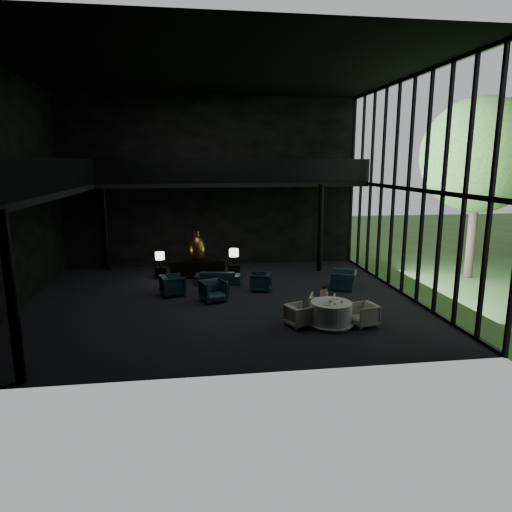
{
  "coord_description": "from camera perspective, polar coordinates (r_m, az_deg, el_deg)",
  "views": [
    {
      "loc": [
        -0.99,
        -16.04,
        4.98
      ],
      "look_at": [
        1.34,
        0.5,
        1.52
      ],
      "focal_mm": 32.0,
      "sensor_mm": 36.0,
      "label": 1
    }
  ],
  "objects": [
    {
      "name": "child",
      "position": [
        15.19,
        8.51,
        -4.71
      ],
      "size": [
        0.26,
        0.26,
        0.56
      ],
      "rotation": [
        0.0,
        0.0,
        3.14
      ],
      "color": "#D18C9E",
      "rests_on": "dining_chair_north"
    },
    {
      "name": "column_nw",
      "position": [
        22.31,
        -18.32,
        3.43
      ],
      "size": [
        0.24,
        0.24,
        4.0
      ],
      "primitive_type": "cylinder",
      "color": "black",
      "rests_on": "floor"
    },
    {
      "name": "coffee_cup",
      "position": [
        14.24,
        10.68,
        -5.61
      ],
      "size": [
        0.09,
        0.09,
        0.06
      ],
      "primitive_type": "cylinder",
      "rotation": [
        0.0,
        0.0,
        0.13
      ],
      "color": "white",
      "rests_on": "saucer"
    },
    {
      "name": "table_lamp_left",
      "position": [
        20.03,
        -11.93,
        -0.06
      ],
      "size": [
        0.39,
        0.39,
        0.66
      ],
      "color": "black",
      "rests_on": "side_table_left"
    },
    {
      "name": "wall_front",
      "position": [
        10.14,
        -2.38,
        6.14
      ],
      "size": [
        14.0,
        0.04,
        8.0
      ],
      "primitive_type": "cube",
      "color": "black",
      "rests_on": "ground"
    },
    {
      "name": "column_ne",
      "position": [
        21.08,
        8.04,
        3.46
      ],
      "size": [
        0.24,
        0.24,
        4.0
      ],
      "primitive_type": "cylinder",
      "color": "black",
      "rests_on": "floor"
    },
    {
      "name": "window_armchair",
      "position": [
        18.5,
        10.95,
        -2.56
      ],
      "size": [
        1.11,
        1.32,
        0.99
      ],
      "primitive_type": "imported",
      "rotation": [
        0.0,
        0.0,
        -1.97
      ],
      "color": "black",
      "rests_on": "floor"
    },
    {
      "name": "dining_chair_east",
      "position": [
        14.58,
        13.31,
        -7.04
      ],
      "size": [
        0.83,
        0.86,
        0.75
      ],
      "primitive_type": "imported",
      "rotation": [
        0.0,
        0.0,
        -1.35
      ],
      "color": "#B0A59D",
      "rests_on": "floor"
    },
    {
      "name": "lounge_armchair_west",
      "position": [
        17.58,
        -10.37,
        -3.36
      ],
      "size": [
        1.09,
        1.13,
        0.94
      ],
      "primitive_type": "imported",
      "rotation": [
        0.0,
        0.0,
        1.86
      ],
      "color": "black",
      "rests_on": "floor"
    },
    {
      "name": "coffee_table",
      "position": [
        17.82,
        -4.81,
        -3.97
      ],
      "size": [
        0.81,
        0.81,
        0.36
      ],
      "primitive_type": "cube",
      "rotation": [
        0.0,
        0.0,
        -0.01
      ],
      "color": "black",
      "rests_on": "floor"
    },
    {
      "name": "sofa",
      "position": [
        19.04,
        -4.78,
        -2.46
      ],
      "size": [
        1.77,
        0.77,
        0.67
      ],
      "primitive_type": "imported",
      "rotation": [
        0.0,
        0.0,
        2.98
      ],
      "color": "black",
      "rests_on": "floor"
    },
    {
      "name": "plate_b",
      "position": [
        14.55,
        9.82,
        -5.35
      ],
      "size": [
        0.27,
        0.27,
        0.01
      ],
      "primitive_type": "cylinder",
      "rotation": [
        0.0,
        0.0,
        0.38
      ],
      "color": "white",
      "rests_on": "dining_table"
    },
    {
      "name": "cereal_bowl",
      "position": [
        14.27,
        9.31,
        -5.54
      ],
      "size": [
        0.15,
        0.15,
        0.08
      ],
      "primitive_type": "ellipsoid",
      "color": "white",
      "rests_on": "dining_table"
    },
    {
      "name": "side_table_right",
      "position": [
        20.27,
        -2.77,
        -1.75
      ],
      "size": [
        0.49,
        0.49,
        0.54
      ],
      "primitive_type": "cube",
      "color": "black",
      "rests_on": "floor"
    },
    {
      "name": "tree_near",
      "position": [
        21.67,
        26.13,
        11.21
      ],
      "size": [
        4.8,
        4.8,
        7.65
      ],
      "color": "#382D23",
      "rests_on": "garden_ground"
    },
    {
      "name": "table_lamp_right",
      "position": [
        20.06,
        -2.78,
        0.34
      ],
      "size": [
        0.41,
        0.41,
        0.69
      ],
      "color": "black",
      "rests_on": "side_table_right"
    },
    {
      "name": "railing_back",
      "position": [
        20.15,
        -2.38,
        10.61
      ],
      "size": [
        12.0,
        0.06,
        1.0
      ],
      "primitive_type": "cube",
      "color": "black",
      "rests_on": "mezzanine_back"
    },
    {
      "name": "plate_a",
      "position": [
        14.01,
        8.86,
        -5.99
      ],
      "size": [
        0.33,
        0.33,
        0.02
      ],
      "primitive_type": "cylinder",
      "rotation": [
        0.0,
        0.0,
        -0.34
      ],
      "color": "white",
      "rests_on": "dining_table"
    },
    {
      "name": "console",
      "position": [
        20.13,
        -7.31,
        -1.63
      ],
      "size": [
        2.35,
        0.53,
        0.75
      ],
      "primitive_type": "cube",
      "color": "black",
      "rests_on": "floor"
    },
    {
      "name": "column_sw",
      "position": [
        11.49,
        -28.21,
        -4.77
      ],
      "size": [
        0.24,
        0.24,
        4.0
      ],
      "primitive_type": "cylinder",
      "color": "black",
      "rests_on": "floor"
    },
    {
      "name": "lounge_armchair_east",
      "position": [
        17.92,
        0.56,
        -3.09
      ],
      "size": [
        0.93,
        0.97,
        0.81
      ],
      "primitive_type": "imported",
      "rotation": [
        0.0,
        0.0,
        -1.86
      ],
      "color": "#0D252C",
      "rests_on": "floor"
    },
    {
      "name": "ceiling",
      "position": [
        16.36,
        -4.75,
        22.3
      ],
      "size": [
        14.0,
        12.0,
        0.02
      ],
      "primitive_type": "cube",
      "color": "black",
      "rests_on": "ground"
    },
    {
      "name": "cream_pot",
      "position": [
        14.01,
        9.79,
        -5.9
      ],
      "size": [
        0.07,
        0.07,
        0.07
      ],
      "primitive_type": "cylinder",
      "rotation": [
        0.0,
        0.0,
        0.28
      ],
      "color": "#99999E",
      "rests_on": "dining_table"
    },
    {
      "name": "lounge_armchair_south",
      "position": [
        16.62,
        -5.36,
        -4.1
      ],
      "size": [
        1.15,
        1.12,
        0.94
      ],
      "primitive_type": "imported",
      "rotation": [
        0.0,
        0.0,
        0.36
      ],
      "color": "black",
      "rests_on": "floor"
    },
    {
      "name": "mezzanine_back",
      "position": [
        21.16,
        -2.64,
        9.03
      ],
      "size": [
        12.0,
        2.0,
        0.25
      ],
      "primitive_type": "cube",
      "color": "black",
      "rests_on": "wall_back"
    },
    {
      "name": "floor",
      "position": [
        16.83,
        -4.29,
        -5.55
      ],
      "size": [
        14.0,
        12.0,
        0.02
      ],
      "primitive_type": "cube",
      "color": "black",
      "rests_on": "ground"
    },
    {
      "name": "saucer",
      "position": [
        14.33,
        10.7,
        -5.65
      ],
      "size": [
        0.15,
        0.15,
        0.01
      ],
      "primitive_type": "cylinder",
      "rotation": [
        0.0,
        0.0,
        0.07
      ],
      "color": "white",
      "rests_on": "dining_table"
    },
    {
      "name": "wall_back",
      "position": [
        22.09,
        -5.5,
        9.11
      ],
      "size": [
        14.0,
        0.04,
        8.0
      ],
      "primitive_type": "cube",
      "color": "black",
      "rests_on": "ground"
    },
    {
      "name": "dining_table",
      "position": [
        14.4,
        9.35,
        -7.32
      ],
      "size": [
        1.44,
        1.44,
        0.75
      ],
      "color": "white",
      "rests_on": "floor"
    },
    {
      "name": "mezzanine_left",
      "position": [
        16.84,
        -25.52,
        7.23
      ],
      "size": [
        2.0,
        12.0,
        0.25
      ],
      "primitive_type": "cube",
      "color": "black",
      "rests_on": "wall_left"
    },
    {
      "name": "dining_chair_north",
      "position": [
        15.1,
        8.27,
        -5.96
      ],
      "size": [
        1.07,
        1.04,
        0.86
      ],
      "primitive_type": "imported",
      "rotation": [
        0.0,
        0.0,
        2.76
      ],
      "color": "#BFAFA2",
      "rests_on": "floor"
    },
    {
      "name": "railing_left",
      "position": [
        16.54,
        -22.36,
        9.52
      ],
      "size": [
        0.06,
        12.0,
        1.0
      ],
      "primitive_type": "cube",
      "color": "black",
      "rests_on": "mezzanine_left"
    },
    {
      "name": "curtain_wall",
      "position": [
        17.93,
        18.48,
        7.97
      ],
      "size": [
        0.2,
        12.0,
        8.0
      ],
      "primitive_type": null,
      "color": "black",
      "rests_on": "ground"
    },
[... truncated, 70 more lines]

